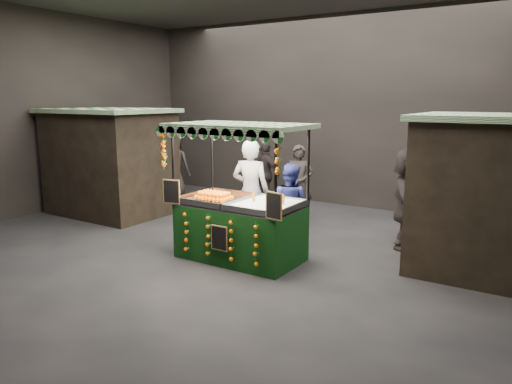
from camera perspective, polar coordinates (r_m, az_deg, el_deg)
The scene contains 14 objects.
ground at distance 9.10m, azimuth -2.90°, elevation -7.19°, with size 12.00×12.00×0.00m, color black.
market_hall at distance 8.65m, azimuth -3.13°, elevation 14.59°, with size 12.10×10.10×5.05m.
neighbour_stall_left at distance 12.48m, azimuth -16.89°, elevation 3.52°, with size 3.00×2.20×2.60m.
neighbour_stall_right at distance 8.68m, azimuth 27.88°, elevation -0.47°, with size 3.00×2.20×2.60m.
juice_stall at distance 8.53m, azimuth -1.96°, elevation -3.17°, with size 2.50×1.47×2.42m.
vendor_grey at distance 9.45m, azimuth -0.62°, elevation 0.01°, with size 0.85×0.65×2.07m.
vendor_blue at distance 9.28m, azimuth 3.98°, elevation -1.60°, with size 0.80×0.63×1.63m.
shopper_0 at distance 11.07m, azimuth 5.10°, elevation 0.92°, with size 0.76×0.61×1.81m.
shopper_1 at distance 9.25m, azimuth 19.67°, elevation -2.05°, with size 0.85×0.67×1.71m.
shopper_2 at distance 12.89m, azimuth 1.15°, elevation 2.13°, with size 1.06×0.64×1.69m.
shopper_3 at distance 11.82m, azimuth 19.43°, elevation 0.95°, with size 1.34×1.11×1.80m.
shopper_4 at distance 14.18m, azimuth -9.69°, elevation 3.18°, with size 1.06×0.86×1.87m.
shopper_5 at distance 9.60m, azimuth 17.53°, elevation -0.75°, with size 0.87×1.87×1.93m.
shopper_6 at distance 12.15m, azimuth 17.93°, elevation 1.35°, with size 0.55×0.73×1.82m.
Camera 1 is at (5.05, -7.01, 2.86)m, focal length 33.72 mm.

